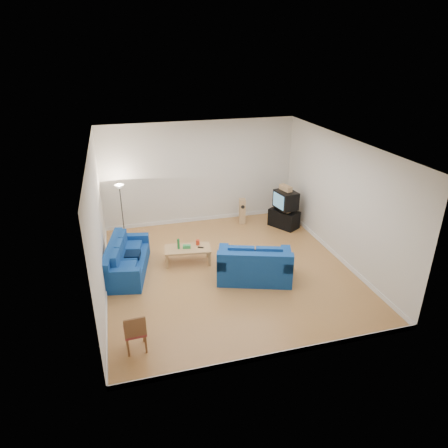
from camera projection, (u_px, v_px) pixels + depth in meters
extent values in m
cube|color=brown|center=(228.00, 270.00, 10.15)|extent=(6.00, 6.50, 0.01)
cube|color=white|center=(229.00, 145.00, 8.84)|extent=(6.00, 6.50, 0.01)
cube|color=silver|center=(200.00, 173.00, 12.36)|extent=(6.00, 0.01, 3.20)
cube|color=silver|center=(282.00, 283.00, 6.64)|extent=(6.00, 0.01, 3.20)
cube|color=silver|center=(97.00, 225.00, 8.77)|extent=(0.01, 6.50, 3.20)
cube|color=silver|center=(341.00, 200.00, 10.22)|extent=(0.01, 6.50, 3.20)
cube|color=white|center=(201.00, 219.00, 12.98)|extent=(6.00, 0.02, 0.12)
cube|color=white|center=(277.00, 355.00, 7.28)|extent=(6.00, 0.02, 0.12)
cube|color=white|center=(106.00, 285.00, 9.41)|extent=(0.02, 6.50, 0.12)
cube|color=white|center=(334.00, 253.00, 10.85)|extent=(0.02, 6.50, 0.12)
cube|color=navy|center=(128.00, 265.00, 9.96)|extent=(1.26, 2.16, 0.39)
cube|color=navy|center=(113.00, 252.00, 9.78)|extent=(0.59, 2.03, 0.40)
cube|color=navy|center=(132.00, 238.00, 10.67)|extent=(0.90, 0.37, 0.22)
cube|color=navy|center=(121.00, 274.00, 9.00)|extent=(0.90, 0.37, 0.22)
cube|color=black|center=(133.00, 255.00, 9.85)|extent=(0.43, 0.43, 0.11)
cube|color=navy|center=(254.00, 270.00, 9.70)|extent=(1.98, 1.50, 0.43)
cube|color=navy|center=(255.00, 262.00, 9.18)|extent=(1.74, 0.78, 0.45)
cube|color=navy|center=(223.00, 257.00, 9.61)|extent=(0.53, 1.00, 0.25)
cube|color=navy|center=(287.00, 259.00, 9.52)|extent=(0.53, 1.00, 0.25)
cube|color=black|center=(255.00, 255.00, 9.71)|extent=(0.53, 0.53, 0.12)
cube|color=tan|center=(188.00, 249.00, 10.32)|extent=(1.25, 0.74, 0.05)
cube|color=tan|center=(167.00, 262.00, 10.12)|extent=(0.07, 0.07, 0.38)
cube|color=tan|center=(167.00, 253.00, 10.56)|extent=(0.07, 0.07, 0.38)
cube|color=tan|center=(209.00, 259.00, 10.25)|extent=(0.07, 0.07, 0.38)
cube|color=tan|center=(208.00, 250.00, 10.70)|extent=(0.07, 0.07, 0.38)
cylinder|color=#197233|center=(178.00, 244.00, 10.22)|extent=(0.09, 0.09, 0.27)
cube|color=green|center=(187.00, 247.00, 10.29)|extent=(0.21, 0.15, 0.08)
cylinder|color=red|center=(198.00, 242.00, 10.45)|extent=(0.13, 0.13, 0.14)
cube|color=black|center=(201.00, 247.00, 10.32)|extent=(0.16, 0.11, 0.02)
cube|color=black|center=(284.00, 219.00, 12.45)|extent=(0.89, 1.02, 0.55)
cube|color=black|center=(283.00, 208.00, 12.36)|extent=(0.42, 0.49, 0.10)
cube|color=black|center=(286.00, 200.00, 12.14)|extent=(0.63, 0.78, 0.54)
cube|color=#3C6B85|center=(278.00, 201.00, 12.04)|extent=(0.12, 0.56, 0.43)
cube|color=tan|center=(286.00, 188.00, 12.07)|extent=(0.28, 0.47, 0.15)
cube|color=tan|center=(242.00, 211.00, 12.66)|extent=(0.23, 0.27, 0.81)
cylinder|color=black|center=(243.00, 207.00, 12.47)|extent=(0.12, 0.04, 0.12)
cube|color=tan|center=(287.00, 215.00, 12.29)|extent=(0.32, 0.31, 0.86)
cylinder|color=black|center=(285.00, 210.00, 12.11)|extent=(0.09, 0.11, 0.13)
cylinder|color=black|center=(125.00, 236.00, 11.93)|extent=(0.21, 0.21, 0.03)
cylinder|color=black|center=(122.00, 212.00, 11.62)|extent=(0.03, 0.03, 1.51)
cone|color=white|center=(119.00, 187.00, 11.30)|extent=(0.28, 0.28, 0.12)
cube|color=brown|center=(128.00, 348.00, 7.25)|extent=(0.04, 0.04, 0.39)
cube|color=brown|center=(126.00, 337.00, 7.52)|extent=(0.04, 0.04, 0.39)
cube|color=brown|center=(146.00, 344.00, 7.34)|extent=(0.04, 0.04, 0.39)
cube|color=brown|center=(143.00, 333.00, 7.61)|extent=(0.04, 0.04, 0.39)
cube|color=maroon|center=(135.00, 331.00, 7.34)|extent=(0.41, 0.41, 0.05)
cube|color=brown|center=(135.00, 328.00, 7.10)|extent=(0.39, 0.06, 0.39)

